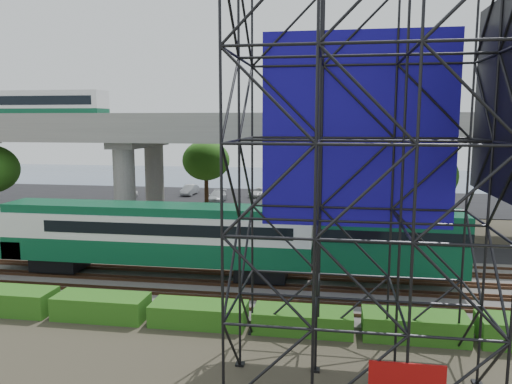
# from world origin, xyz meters

# --- Properties ---
(ground) EXTENTS (140.00, 140.00, 0.00)m
(ground) POSITION_xyz_m (0.00, 0.00, 0.00)
(ground) COLOR #474233
(ground) RESTS_ON ground
(ballast_bed) EXTENTS (90.00, 12.00, 0.20)m
(ballast_bed) POSITION_xyz_m (0.00, 2.00, 0.10)
(ballast_bed) COLOR slate
(ballast_bed) RESTS_ON ground
(service_road) EXTENTS (90.00, 5.00, 0.08)m
(service_road) POSITION_xyz_m (0.00, 10.50, 0.04)
(service_road) COLOR black
(service_road) RESTS_ON ground
(parking_lot) EXTENTS (90.00, 18.00, 0.08)m
(parking_lot) POSITION_xyz_m (0.00, 34.00, 0.04)
(parking_lot) COLOR black
(parking_lot) RESTS_ON ground
(harbor_water) EXTENTS (140.00, 40.00, 0.03)m
(harbor_water) POSITION_xyz_m (0.00, 56.00, 0.01)
(harbor_water) COLOR #405069
(harbor_water) RESTS_ON ground
(rail_tracks) EXTENTS (90.00, 9.52, 0.16)m
(rail_tracks) POSITION_xyz_m (0.00, 2.00, 0.28)
(rail_tracks) COLOR #472D1E
(rail_tracks) RESTS_ON ballast_bed
(commuter_train) EXTENTS (29.30, 3.06, 4.30)m
(commuter_train) POSITION_xyz_m (-1.26, 2.00, 2.88)
(commuter_train) COLOR black
(commuter_train) RESTS_ON rail_tracks
(overpass) EXTENTS (80.00, 12.00, 12.40)m
(overpass) POSITION_xyz_m (-1.41, 16.00, 8.21)
(overpass) COLOR #9E9B93
(overpass) RESTS_ON ground
(scaffold_tower) EXTENTS (9.36, 6.36, 15.00)m
(scaffold_tower) POSITION_xyz_m (8.24, -7.98, 7.47)
(scaffold_tower) COLOR black
(scaffold_tower) RESTS_ON ground
(hedge_strip) EXTENTS (34.60, 1.80, 1.20)m
(hedge_strip) POSITION_xyz_m (1.01, -4.30, 0.56)
(hedge_strip) COLOR #265914
(hedge_strip) RESTS_ON ground
(trees) EXTENTS (40.94, 16.94, 7.69)m
(trees) POSITION_xyz_m (-4.67, 16.17, 5.57)
(trees) COLOR #382314
(trees) RESTS_ON ground
(suv) EXTENTS (5.78, 4.24, 1.46)m
(suv) POSITION_xyz_m (-14.47, 10.82, 0.81)
(suv) COLOR black
(suv) RESTS_ON service_road
(parked_cars) EXTENTS (38.73, 9.82, 1.31)m
(parked_cars) POSITION_xyz_m (1.74, 33.56, 0.71)
(parked_cars) COLOR silver
(parked_cars) RESTS_ON parking_lot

